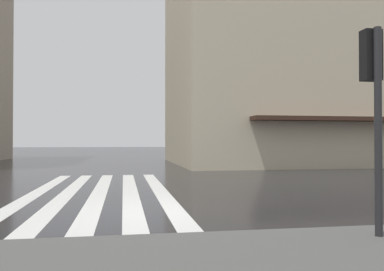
% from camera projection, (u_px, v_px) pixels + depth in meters
% --- Properties ---
extents(ground_plane, '(220.00, 220.00, 0.00)m').
position_uv_depth(ground_plane, '(162.00, 211.00, 9.62)').
color(ground_plane, black).
extents(zebra_crossing, '(13.00, 4.50, 0.01)m').
position_uv_depth(zebra_crossing, '(100.00, 192.00, 13.27)').
color(zebra_crossing, silver).
rests_on(zebra_crossing, ground_plane).
extents(haussmann_block_corner, '(15.75, 22.63, 21.90)m').
position_uv_depth(haussmann_block_corner, '(316.00, 28.00, 31.67)').
color(haussmann_block_corner, beige).
rests_on(haussmann_block_corner, ground_plane).
extents(traffic_signal_post, '(0.44, 0.30, 3.39)m').
position_uv_depth(traffic_signal_post, '(373.00, 86.00, 6.58)').
color(traffic_signal_post, '#232326').
rests_on(traffic_signal_post, sidewalk_pavement).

